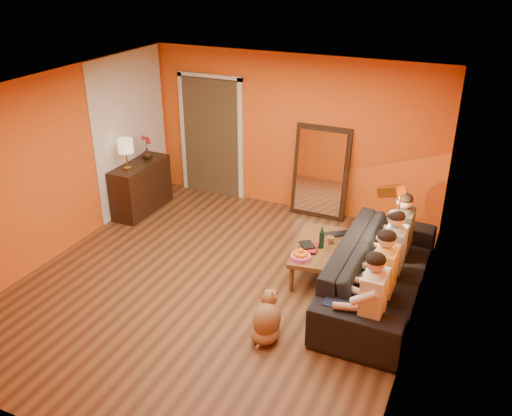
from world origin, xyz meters
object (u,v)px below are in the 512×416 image
at_px(person_far_right, 402,236).
at_px(laptop, 339,236).
at_px(table_lamp, 126,155).
at_px(vase, 147,153).
at_px(person_mid_right, 393,255).
at_px(wine_bottle, 322,237).
at_px(coffee_table, 318,258).
at_px(person_mid_left, 384,277).
at_px(tumbler, 330,240).
at_px(mirror_frame, 321,172).
at_px(floor_lamp, 395,240).
at_px(person_far_left, 373,303).
at_px(dog, 267,317).
at_px(sideboard, 141,187).
at_px(sofa, 379,272).

height_order(person_far_right, laptop, person_far_right).
distance_m(table_lamp, vase, 0.57).
xyz_separation_m(person_mid_right, wine_bottle, (-0.97, 0.14, -0.03)).
height_order(coffee_table, person_mid_left, person_mid_left).
distance_m(table_lamp, tumbler, 3.53).
xyz_separation_m(mirror_frame, laptop, (0.74, -1.39, -0.33)).
relative_size(floor_lamp, person_far_right, 1.18).
height_order(table_lamp, person_far_left, table_lamp).
relative_size(wine_bottle, laptop, 0.89).
distance_m(coffee_table, wine_bottle, 0.37).
bearing_deg(person_mid_right, person_far_left, -90.00).
xyz_separation_m(table_lamp, coffee_table, (3.35, -0.36, -0.90)).
distance_m(laptop, vase, 3.61).
height_order(dog, person_mid_left, person_mid_left).
bearing_deg(floor_lamp, vase, -169.61).
height_order(coffee_table, person_far_right, person_far_right).
xyz_separation_m(sideboard, floor_lamp, (4.34, -0.66, 0.29)).
relative_size(coffee_table, person_far_right, 1.00).
height_order(coffee_table, floor_lamp, floor_lamp).
xyz_separation_m(sideboard, person_far_right, (4.37, -0.30, 0.18)).
relative_size(person_mid_left, person_far_right, 1.00).
height_order(person_mid_left, vase, person_mid_left).
bearing_deg(person_far_right, person_far_left, -90.00).
relative_size(person_far_right, vase, 6.39).
height_order(sofa, wine_bottle, sofa).
relative_size(sofa, person_mid_right, 2.16).
bearing_deg(person_mid_left, vase, 159.31).
bearing_deg(dog, person_mid_right, 46.56).
relative_size(tumbler, vase, 0.53).
relative_size(sofa, dog, 4.44).
height_order(person_far_left, person_mid_left, same).
relative_size(sideboard, person_mid_right, 0.97).
relative_size(coffee_table, person_far_left, 1.00).
relative_size(person_mid_left, laptop, 3.50).
height_order(wine_bottle, laptop, wine_bottle).
bearing_deg(sideboard, floor_lamp, -8.65).
bearing_deg(sideboard, dog, -34.59).
xyz_separation_m(coffee_table, tumbler, (0.12, 0.12, 0.26)).
xyz_separation_m(coffee_table, person_mid_right, (1.02, -0.19, 0.40)).
xyz_separation_m(mirror_frame, person_far_right, (1.58, -1.38, -0.15)).
xyz_separation_m(mirror_frame, vase, (-2.79, -0.83, 0.19)).
height_order(person_mid_left, laptop, person_mid_left).
height_order(dog, person_far_left, person_far_left).
bearing_deg(vase, person_mid_right, -14.14).
relative_size(floor_lamp, person_mid_right, 1.18).
relative_size(person_far_left, person_mid_left, 1.00).
bearing_deg(wine_bottle, floor_lamp, 2.92).
bearing_deg(person_far_left, tumbler, 122.59).
relative_size(dog, person_far_right, 0.49).
distance_m(coffee_table, dog, 1.60).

